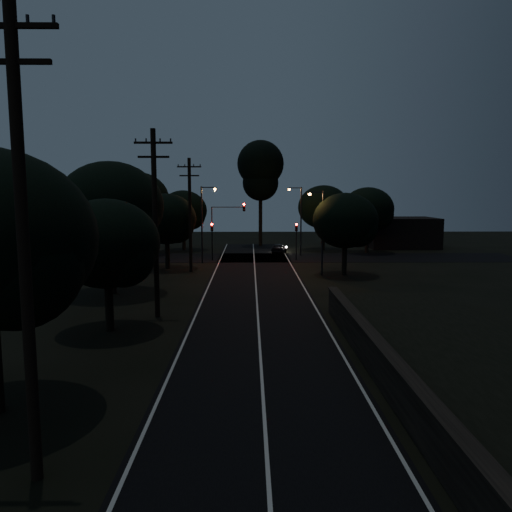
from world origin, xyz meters
name	(u,v)px	position (x,y,z in m)	size (l,w,h in m)	color
ground	(266,439)	(0.00, 0.00, 0.00)	(160.00, 160.00, 0.00)	black
road_surface	(255,273)	(0.00, 31.12, 0.01)	(60.00, 70.00, 0.03)	black
retaining_wall	(477,381)	(7.74, 3.00, 0.62)	(6.93, 26.00, 1.60)	black
utility_pole_near	(23,239)	(-6.00, -2.00, 6.25)	(2.20, 0.30, 12.00)	black
utility_pole_mid	(155,221)	(-6.00, 15.00, 5.74)	(2.20, 0.30, 11.00)	black
utility_pole_far	(190,213)	(-6.00, 32.00, 5.48)	(2.20, 0.30, 10.50)	black
tree_left_b	(110,246)	(-7.80, 11.89, 4.58)	(5.56, 5.56, 7.07)	black
tree_left_c	(114,209)	(-10.23, 21.85, 6.21)	(7.60, 7.60, 9.60)	black
tree_left_d	(169,220)	(-8.30, 33.88, 4.72)	(5.75, 5.75, 7.29)	black
tree_far_nw	(185,212)	(-8.79, 49.88, 4.96)	(6.05, 6.05, 7.66)	black
tree_far_w	(139,201)	(-13.73, 45.84, 6.39)	(7.71, 7.71, 9.83)	black
tree_far_ne	(325,208)	(9.23, 49.87, 5.37)	(6.56, 6.56, 8.30)	black
tree_far_e	(370,210)	(14.22, 46.87, 5.20)	(6.32, 6.32, 8.02)	black
tree_right_a	(348,222)	(8.20, 29.88, 4.77)	(5.79, 5.79, 7.36)	black
tall_pine	(261,170)	(1.00, 55.00, 10.43)	(6.37, 6.37, 14.48)	black
building_left	(103,232)	(-20.00, 52.00, 2.20)	(10.00, 8.00, 4.40)	black
building_right	(401,232)	(20.00, 53.00, 2.00)	(9.00, 7.00, 4.00)	black
signal_left	(212,234)	(-4.60, 39.99, 2.84)	(0.28, 0.35, 4.10)	black
signal_right	(296,234)	(4.60, 39.99, 2.84)	(0.28, 0.35, 4.10)	black
signal_mast	(227,221)	(-2.91, 39.99, 4.34)	(3.70, 0.35, 6.25)	black
streetlight_a	(204,219)	(-5.31, 38.00, 4.64)	(1.66, 0.26, 8.00)	black
streetlight_b	(299,216)	(5.31, 44.00, 4.64)	(1.66, 0.26, 8.00)	black
streetlight_c	(321,227)	(5.83, 30.00, 4.35)	(1.46, 0.26, 7.50)	black
car	(279,249)	(3.05, 46.00, 0.61)	(1.44, 3.58, 1.22)	black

